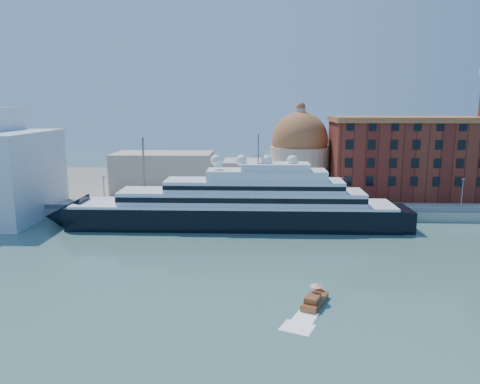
{
  "coord_description": "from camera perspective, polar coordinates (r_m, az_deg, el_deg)",
  "views": [
    {
      "loc": [
        8.96,
        -84.8,
        29.03
      ],
      "look_at": [
        5.23,
        18.0,
        9.45
      ],
      "focal_mm": 35.0,
      "sensor_mm": 36.0,
      "label": 1
    }
  ],
  "objects": [
    {
      "name": "warehouse",
      "position": [
        144.22,
        19.48,
        4.1
      ],
      "size": [
        43.0,
        19.0,
        23.25
      ],
      "color": "maroon",
      "rests_on": "land"
    },
    {
      "name": "superyacht",
      "position": [
        110.85,
        -2.09,
        -2.03
      ],
      "size": [
        86.72,
        12.02,
        25.92
      ],
      "color": "black",
      "rests_on": "ground"
    },
    {
      "name": "ground",
      "position": [
        90.08,
        -3.78,
        -8.05
      ],
      "size": [
        400.0,
        400.0,
        0.0
      ],
      "primitive_type": "plane",
      "color": "#365E5A",
      "rests_on": "ground"
    },
    {
      "name": "quay_fence",
      "position": [
        117.55,
        -2.35,
        -1.97
      ],
      "size": [
        180.0,
        0.1,
        1.2
      ],
      "primitive_type": "cube",
      "color": "slate",
      "rests_on": "quay"
    },
    {
      "name": "lamp_posts",
      "position": [
        120.59,
        -8.28,
        1.51
      ],
      "size": [
        120.8,
        2.4,
        18.0
      ],
      "color": "slate",
      "rests_on": "quay"
    },
    {
      "name": "quay",
      "position": [
        122.34,
        -2.18,
        -2.35
      ],
      "size": [
        180.0,
        10.0,
        2.5
      ],
      "primitive_type": "cube",
      "color": "gray",
      "rests_on": "ground"
    },
    {
      "name": "water_taxi",
      "position": [
        70.85,
        9.08,
        -12.86
      ],
      "size": [
        4.83,
        7.19,
        3.25
      ],
      "rotation": [
        0.0,
        0.0,
        -0.41
      ],
      "color": "brown",
      "rests_on": "ground"
    },
    {
      "name": "land",
      "position": [
        162.49,
        -1.11,
        0.84
      ],
      "size": [
        260.0,
        72.0,
        2.0
      ],
      "primitive_type": "cube",
      "color": "slate",
      "rests_on": "ground"
    },
    {
      "name": "church",
      "position": [
        143.69,
        1.04,
        3.53
      ],
      "size": [
        66.0,
        18.0,
        25.5
      ],
      "color": "beige",
      "rests_on": "land"
    }
  ]
}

